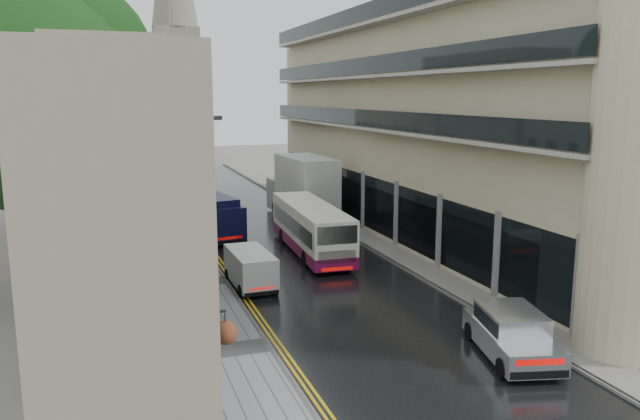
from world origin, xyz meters
TOP-DOWN VIEW (x-y plane):
  - road at (0.00, 27.50)m, footprint 9.00×85.00m
  - left_sidewalk at (-5.85, 27.50)m, footprint 2.70×85.00m
  - right_sidewalk at (5.40, 27.50)m, footprint 1.80×85.00m
  - old_shop_row at (-9.45, 30.00)m, footprint 4.50×56.00m
  - modern_block at (10.30, 26.00)m, footprint 8.00×40.00m
  - church_spire at (0.50, 82.00)m, footprint 6.40×6.40m
  - tree_near at (-12.50, 20.00)m, footprint 10.56×10.56m
  - tree_far at (-12.20, 33.00)m, footprint 9.24×9.24m
  - cream_bus at (-0.09, 20.55)m, footprint 2.85×10.18m
  - white_lorry at (2.42, 30.56)m, footprint 3.08×8.88m
  - silver_hatchback at (1.87, 6.11)m, footprint 3.00×4.85m
  - white_van at (-4.28, 16.67)m, footprint 1.78×3.93m
  - navy_van at (-4.19, 26.46)m, footprint 3.17×5.82m
  - pedestrian at (-6.23, 18.81)m, footprint 0.69×0.52m
  - lamp_post_near at (-5.76, 16.35)m, footprint 0.90×0.45m
  - lamp_post_far at (-5.77, 36.33)m, footprint 0.85×0.40m

SIDE VIEW (x-z plane):
  - road at x=0.00m, z-range 0.00..0.02m
  - left_sidewalk at x=-5.85m, z-range 0.00..0.12m
  - right_sidewalk at x=5.40m, z-range 0.00..0.12m
  - silver_hatchback at x=1.87m, z-range 0.02..1.71m
  - white_van at x=-4.28m, z-range 0.02..1.77m
  - pedestrian at x=-6.23m, z-range 0.12..1.84m
  - cream_bus at x=-0.09m, z-range 0.02..2.77m
  - navy_van at x=-4.19m, z-range 0.02..2.83m
  - white_lorry at x=2.42m, z-range 0.02..4.61m
  - lamp_post_far at x=-5.77m, z-range 0.12..7.48m
  - lamp_post_near at x=-5.76m, z-range 0.12..7.96m
  - old_shop_row at x=-9.45m, z-range 0.00..12.00m
  - tree_far at x=-12.20m, z-range 0.00..12.46m
  - tree_near at x=-12.50m, z-range 0.00..13.89m
  - modern_block at x=10.30m, z-range 0.00..14.00m
  - church_spire at x=0.50m, z-range 0.00..40.00m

